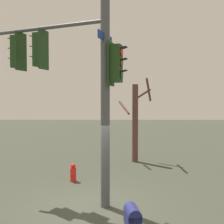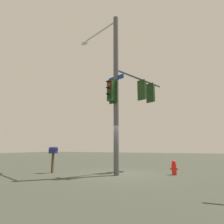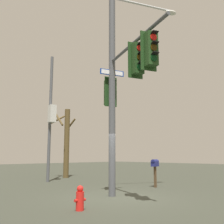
{
  "view_description": "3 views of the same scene",
  "coord_description": "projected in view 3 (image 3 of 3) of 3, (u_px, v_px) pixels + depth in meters",
  "views": [
    {
      "loc": [
        8.34,
        0.68,
        3.22
      ],
      "look_at": [
        0.47,
        0.61,
        2.92
      ],
      "focal_mm": 44.19,
      "sensor_mm": 36.0,
      "label": 1
    },
    {
      "loc": [
        -3.93,
        9.61,
        1.39
      ],
      "look_at": [
        0.33,
        0.27,
        3.29
      ],
      "focal_mm": 30.69,
      "sensor_mm": 36.0,
      "label": 2
    },
    {
      "loc": [
        -7.66,
        -7.7,
        1.64
      ],
      "look_at": [
        0.07,
        0.45,
        3.43
      ],
      "focal_mm": 43.18,
      "sensor_mm": 36.0,
      "label": 3
    }
  ],
  "objects": [
    {
      "name": "secondary_pole_assembly",
      "position": [
        51.0,
        116.0,
        17.04
      ],
      "size": [
        0.46,
        0.7,
        8.04
      ],
      "rotation": [
        0.0,
        0.0,
        4.54
      ],
      "color": "#4C4F54",
      "rests_on": "ground"
    },
    {
      "name": "fire_hydrant",
      "position": [
        80.0,
        199.0,
        8.04
      ],
      "size": [
        0.38,
        0.24,
        0.73
      ],
      "color": "red",
      "rests_on": "ground"
    },
    {
      "name": "mailbox",
      "position": [
        155.0,
        165.0,
        13.82
      ],
      "size": [
        0.47,
        0.3,
        1.41
      ],
      "rotation": [
        0.0,
        0.0,
        4.86
      ],
      "color": "#4C3823",
      "rests_on": "ground"
    },
    {
      "name": "bare_tree_behind_pole",
      "position": [
        66.0,
        140.0,
        19.85
      ],
      "size": [
        1.8,
        1.94,
        5.03
      ],
      "color": "brown",
      "rests_on": "ground"
    },
    {
      "name": "main_signal_pole_assembly",
      "position": [
        122.0,
        75.0,
        10.9
      ],
      "size": [
        4.91,
        4.74,
        8.87
      ],
      "rotation": [
        0.0,
        0.0,
        4.33
      ],
      "color": "#4C4F54",
      "rests_on": "ground"
    },
    {
      "name": "ground_plane",
      "position": [
        119.0,
        197.0,
        10.46
      ],
      "size": [
        80.0,
        80.0,
        0.0
      ],
      "primitive_type": "plane",
      "color": "#393C31"
    }
  ]
}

